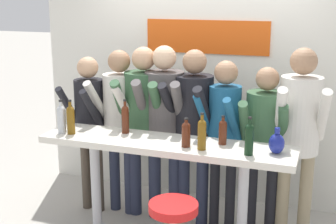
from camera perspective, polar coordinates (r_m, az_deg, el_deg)
name	(u,v)px	position (r m, az deg, el deg)	size (l,w,h in m)	color
back_wall	(205,80)	(5.28, 4.48, 3.92)	(3.90, 0.12, 2.73)	silver
tasting_table	(165,161)	(4.21, -0.35, -5.97)	(2.30, 0.51, 1.04)	silver
person_far_left	(89,116)	(4.98, -9.58, -0.50)	(0.40, 0.52, 1.69)	#473D33
person_left	(120,114)	(4.88, -5.88, -0.23)	(0.48, 0.59, 1.76)	#23283D
person_center_left	(144,115)	(4.77, -2.96, -0.31)	(0.51, 0.61, 1.81)	#23283D
person_center	(164,115)	(4.69, -0.47, -0.37)	(0.51, 0.61, 1.83)	#23283D
person_center_right	(193,119)	(4.61, 3.11, -0.85)	(0.50, 0.61, 1.80)	#23283D
person_right	(224,127)	(4.49, 6.84, -1.78)	(0.42, 0.55, 1.72)	black
person_far_right	(264,134)	(4.48, 11.67, -2.69)	(0.45, 0.54, 1.67)	black
person_rightmost	(299,125)	(4.42, 15.71, -1.51)	(0.50, 0.62, 1.86)	gray
wine_bottle_0	(223,131)	(4.07, 6.69, -2.31)	(0.07, 0.07, 0.26)	#4C1E0F
wine_bottle_1	(186,133)	(3.98, 2.22, -2.60)	(0.08, 0.08, 0.25)	#4C1E0F
wine_bottle_2	(125,118)	(4.37, -5.23, -0.72)	(0.07, 0.07, 0.32)	#4C1E0F
wine_bottle_3	(202,133)	(3.91, 4.15, -2.56)	(0.07, 0.07, 0.32)	brown
wine_bottle_4	(249,138)	(3.83, 9.87, -3.10)	(0.07, 0.07, 0.32)	black
wine_bottle_5	(71,118)	(4.42, -11.78, -0.77)	(0.08, 0.08, 0.33)	brown
wine_bottle_6	(61,118)	(4.46, -12.86, -0.71)	(0.08, 0.08, 0.32)	#B7BCC1
decorative_vase	(277,143)	(3.92, 13.09, -3.75)	(0.13, 0.13, 0.22)	navy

